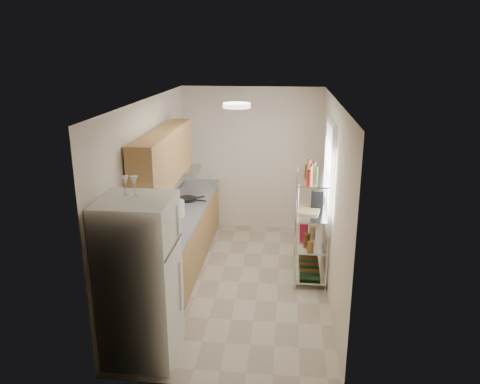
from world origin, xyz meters
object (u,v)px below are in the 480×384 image
Objects in this scene: cutting_board at (309,210)px; espresso_machine at (318,197)px; refrigerator at (140,280)px; frying_pan_large at (188,199)px; rice_cooker at (175,209)px.

cutting_board is 0.26m from espresso_machine.
refrigerator reaches higher than cutting_board.
refrigerator is at bearing -75.95° from frying_pan_large.
refrigerator is 6.01× the size of espresso_machine.
frying_pan_large is 2.09m from espresso_machine.
rice_cooker is at bearing 92.72° from refrigerator.
refrigerator is at bearing -131.70° from cutting_board.
refrigerator is 2.68m from frying_pan_large.
rice_cooker is at bearing -79.76° from frying_pan_large.
cutting_board is (1.84, 2.06, 0.12)m from refrigerator.
frying_pan_large is at bearing 174.25° from espresso_machine.
cutting_board is (1.90, -0.62, 0.10)m from frying_pan_large.
rice_cooker is 0.73m from frying_pan_large.
refrigerator reaches higher than frying_pan_large.
espresso_machine is at bearing 0.49° from frying_pan_large.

